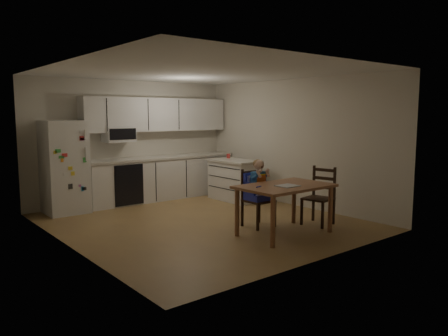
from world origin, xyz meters
The scene contains 10 objects.
room centered at (0.00, 0.48, 1.25)m, with size 4.52×5.01×2.51m.
refrigerator centered at (-1.55, 2.15, 0.85)m, with size 0.72×0.70×1.70m, color silver.
kitchen_run centered at (0.50, 2.24, 0.88)m, with size 3.37×0.62×2.15m.
kitchen_island centered at (1.63, 1.10, 0.43)m, with size 0.61×1.16×0.86m.
red_cup centered at (1.76, 1.44, 0.91)m, with size 0.08×0.08×0.10m, color red.
dining_table centered at (0.52, -1.39, 0.65)m, with size 1.41×0.91×0.76m.
napkin centered at (0.47, -1.49, 0.76)m, with size 0.31×0.26×0.01m, color #B9B9BE.
toddler_spoon centered at (0.07, -1.29, 0.76)m, with size 0.02×0.02×0.12m, color #2B34C5.
chair_booster centered at (0.52, -0.78, 0.66)m, with size 0.42×0.42×1.10m.
chair_side centered at (1.47, -1.33, 0.54)m, with size 0.49×0.49×0.95m.
Camera 1 is at (-4.25, -5.85, 1.81)m, focal length 35.00 mm.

